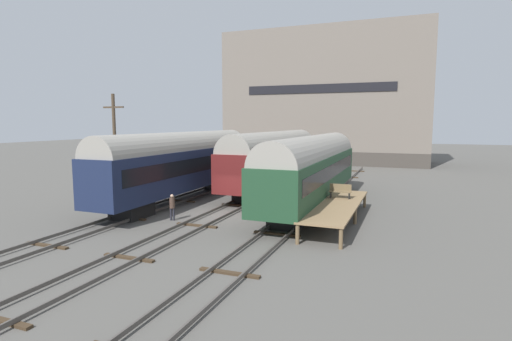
# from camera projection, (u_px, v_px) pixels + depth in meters

# --- Properties ---
(ground_plane) EXTENTS (200.00, 200.00, 0.00)m
(ground_plane) POSITION_uv_depth(u_px,v_px,m) (220.00, 215.00, 25.97)
(ground_plane) COLOR #56544F
(track_left) EXTENTS (2.60, 60.00, 0.26)m
(track_left) POSITION_uv_depth(u_px,v_px,m) (156.00, 207.00, 27.73)
(track_left) COLOR #4C4742
(track_left) RESTS_ON ground
(track_middle) EXTENTS (2.60, 60.00, 0.26)m
(track_middle) POSITION_uv_depth(u_px,v_px,m) (220.00, 213.00, 25.96)
(track_middle) COLOR #4C4742
(track_middle) RESTS_ON ground
(track_right) EXTENTS (2.60, 60.00, 0.26)m
(track_right) POSITION_uv_depth(u_px,v_px,m) (292.00, 220.00, 24.18)
(track_right) COLOR #4C4742
(track_right) RESTS_ON ground
(train_car_navy) EXTENTS (2.84, 18.63, 5.28)m
(train_car_navy) POSITION_uv_depth(u_px,v_px,m) (182.00, 161.00, 30.60)
(train_car_navy) COLOR black
(train_car_navy) RESTS_ON ground
(train_car_green) EXTENTS (3.03, 18.54, 5.09)m
(train_car_green) POSITION_uv_depth(u_px,v_px,m) (312.00, 166.00, 28.45)
(train_car_green) COLOR black
(train_car_green) RESTS_ON ground
(train_car_maroon) EXTENTS (3.01, 18.59, 5.21)m
(train_car_maroon) POSITION_uv_depth(u_px,v_px,m) (274.00, 156.00, 35.77)
(train_car_maroon) COLOR black
(train_car_maroon) RESTS_ON ground
(station_platform) EXTENTS (2.43, 10.44, 1.12)m
(station_platform) POSITION_uv_depth(u_px,v_px,m) (337.00, 206.00, 23.96)
(station_platform) COLOR #8C704C
(station_platform) RESTS_ON ground
(bench) EXTENTS (1.40, 0.40, 0.91)m
(bench) POSITION_uv_depth(u_px,v_px,m) (340.00, 191.00, 25.85)
(bench) COLOR brown
(bench) RESTS_ON station_platform
(person_worker) EXTENTS (0.32, 0.32, 1.63)m
(person_worker) POSITION_uv_depth(u_px,v_px,m) (172.00, 205.00, 24.45)
(person_worker) COLOR #282833
(person_worker) RESTS_ON ground
(utility_pole) EXTENTS (1.80, 0.24, 8.07)m
(utility_pole) POSITION_uv_depth(u_px,v_px,m) (115.00, 147.00, 29.50)
(utility_pole) COLOR #473828
(utility_pole) RESTS_ON ground
(warehouse_building) EXTENTS (29.70, 11.04, 19.41)m
(warehouse_building) POSITION_uv_depth(u_px,v_px,m) (326.00, 98.00, 60.63)
(warehouse_building) COLOR #46403A
(warehouse_building) RESTS_ON ground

